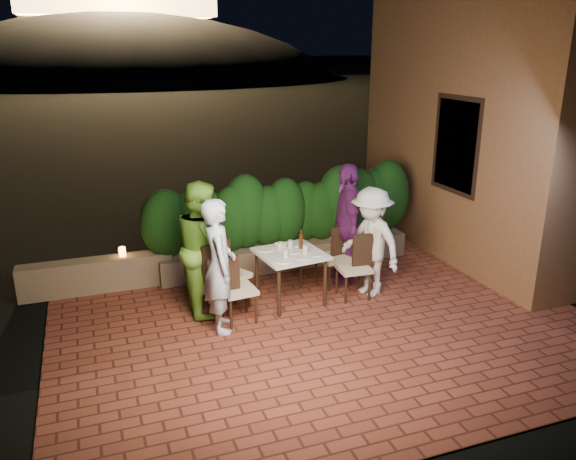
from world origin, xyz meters
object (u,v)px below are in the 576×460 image
diner_green (203,247)px  parapet_lamp (122,252)px  dining_table (290,277)px  diner_white (371,242)px  chair_left_front (238,288)px  diner_blue (219,266)px  diner_purple (347,223)px  chair_right_front (353,267)px  chair_right_back (332,256)px  bowl (281,245)px  beer_bottle (301,239)px  chair_left_back (229,274)px

diner_green → parapet_lamp: bearing=40.6°
dining_table → diner_white: (1.19, -0.14, 0.43)m
chair_left_front → diner_blue: diner_blue is taller
diner_blue → diner_purple: 2.39m
diner_blue → diner_white: diner_blue is taller
diner_green → chair_right_front: bearing=-99.1°
chair_right_back → parapet_lamp: (-3.00, 1.00, 0.11)m
chair_left_front → diner_purple: 2.13m
chair_right_front → parapet_lamp: chair_right_front is taller
bowl → beer_bottle: bearing=-31.5°
bowl → chair_right_front: 1.09m
dining_table → chair_left_back: (-0.87, 0.11, 0.14)m
chair_right_back → parapet_lamp: 3.16m
bowl → diner_green: bearing=-175.3°
chair_left_back → bowl: bearing=-17.1°
beer_bottle → chair_right_front: beer_bottle is taller
beer_bottle → chair_right_front: 0.86m
chair_left_front → diner_purple: diner_purple is taller
chair_right_back → parapet_lamp: size_ratio=6.64×
chair_left_back → diner_green: 0.53m
parapet_lamp → chair_right_back: bearing=-18.4°
chair_left_back → chair_right_back: bearing=-19.8°
parapet_lamp → dining_table: bearing=-31.3°
dining_table → chair_left_back: size_ratio=0.85×
bowl → chair_left_front: chair_left_front is taller
chair_left_back → diner_white: diner_white is taller
chair_right_front → beer_bottle: bearing=-17.9°
parapet_lamp → chair_right_front: bearing=-26.0°
chair_left_back → diner_green: bearing=142.2°
chair_right_back → parapet_lamp: chair_right_back is taller
dining_table → chair_left_back: chair_left_back is taller
parapet_lamp → diner_purple: bearing=-15.2°
diner_blue → diner_white: bearing=-76.2°
chair_right_front → diner_green: bearing=-5.4°
diner_purple → parapet_lamp: 3.42m
chair_left_front → beer_bottle: bearing=16.5°
dining_table → parapet_lamp: (-2.20, 1.34, 0.20)m
diner_purple → diner_green: bearing=-67.2°
beer_bottle → chair_right_back: bearing=21.1°
bowl → diner_green: (-1.14, -0.09, 0.14)m
chair_left_front → chair_right_back: bearing=16.1°
bowl → diner_white: 1.30m
chair_right_front → parapet_lamp: size_ratio=6.83×
chair_left_front → diner_blue: 0.51m
diner_purple → parapet_lamp: (-3.28, 0.89, -0.36)m
chair_right_back → diner_green: bearing=-6.4°
diner_blue → chair_left_back: bearing=-18.3°
dining_table → chair_left_front: (-0.85, -0.32, 0.09)m
beer_bottle → chair_left_back: size_ratio=0.27×
chair_left_front → parapet_lamp: size_ratio=6.65×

